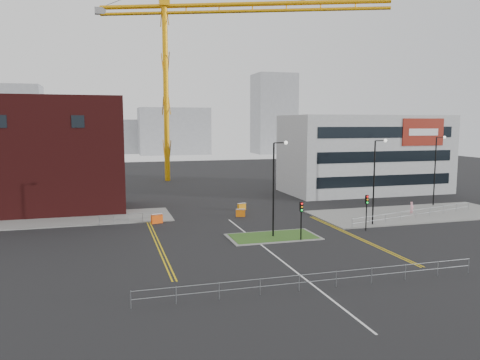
% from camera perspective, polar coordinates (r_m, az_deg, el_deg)
% --- Properties ---
extents(ground, '(200.00, 200.00, 0.00)m').
position_cam_1_polar(ground, '(37.19, 5.42, -10.02)').
color(ground, black).
rests_on(ground, ground).
extents(pavement_left, '(28.00, 8.00, 0.12)m').
position_cam_1_polar(pavement_left, '(56.53, -22.82, -4.58)').
color(pavement_left, slate).
rests_on(pavement_left, ground).
extents(pavement_right, '(24.00, 10.00, 0.12)m').
position_cam_1_polar(pavement_right, '(59.71, 20.35, -3.87)').
color(pavement_right, slate).
rests_on(pavement_right, ground).
extents(island_kerb, '(8.60, 4.60, 0.08)m').
position_cam_1_polar(island_kerb, '(45.08, 4.05, -6.92)').
color(island_kerb, slate).
rests_on(island_kerb, ground).
extents(grass_island, '(8.00, 4.00, 0.12)m').
position_cam_1_polar(grass_island, '(45.07, 4.05, -6.89)').
color(grass_island, '#274B19').
rests_on(grass_island, ground).
extents(brick_building, '(24.20, 10.07, 14.24)m').
position_cam_1_polar(brick_building, '(61.98, -25.21, 2.61)').
color(brick_building, '#461111').
rests_on(brick_building, ground).
extents(office_block, '(25.00, 12.20, 12.00)m').
position_cam_1_polar(office_block, '(76.06, 14.95, 3.09)').
color(office_block, '#A2A4A7').
rests_on(office_block, ground).
extents(tower_crane, '(49.69, 20.32, 35.83)m').
position_cam_1_polar(tower_crane, '(88.59, -5.22, 16.02)').
color(tower_crane, orange).
rests_on(tower_crane, ground).
extents(streetlamp_island, '(1.46, 0.36, 9.18)m').
position_cam_1_polar(streetlamp_island, '(44.17, 4.38, -0.11)').
color(streetlamp_island, black).
rests_on(streetlamp_island, ground).
extents(streetlamp_right_near, '(1.46, 0.36, 9.18)m').
position_cam_1_polar(streetlamp_right_near, '(51.30, 16.24, 0.62)').
color(streetlamp_right_near, black).
rests_on(streetlamp_right_near, ground).
extents(streetlamp_right_far, '(1.46, 0.36, 9.18)m').
position_cam_1_polar(streetlamp_right_far, '(65.93, 22.84, 1.70)').
color(streetlamp_right_far, black).
rests_on(streetlamp_right_far, ground).
extents(traffic_light_island, '(0.28, 0.33, 3.65)m').
position_cam_1_polar(traffic_light_island, '(43.43, 7.49, -4.08)').
color(traffic_light_island, black).
rests_on(traffic_light_island, ground).
extents(traffic_light_right, '(0.28, 0.33, 3.65)m').
position_cam_1_polar(traffic_light_right, '(48.83, 15.19, -3.03)').
color(traffic_light_right, black).
rests_on(traffic_light_right, ground).
extents(railing_front, '(24.05, 0.05, 1.10)m').
position_cam_1_polar(railing_front, '(31.72, 9.49, -11.62)').
color(railing_front, gray).
rests_on(railing_front, ground).
extents(railing_left, '(6.05, 0.05, 1.10)m').
position_cam_1_polar(railing_left, '(52.10, -13.47, -4.40)').
color(railing_left, gray).
rests_on(railing_left, ground).
extents(railing_right, '(19.05, 5.05, 1.10)m').
position_cam_1_polar(railing_right, '(56.73, 20.65, -3.70)').
color(railing_right, gray).
rests_on(railing_right, ground).
extents(centre_line, '(0.15, 30.00, 0.01)m').
position_cam_1_polar(centre_line, '(38.98, 4.33, -9.20)').
color(centre_line, silver).
rests_on(centre_line, ground).
extents(yellow_left_a, '(0.12, 24.00, 0.01)m').
position_cam_1_polar(yellow_left_a, '(44.60, -10.37, -7.21)').
color(yellow_left_a, gold).
rests_on(yellow_left_a, ground).
extents(yellow_left_b, '(0.12, 24.00, 0.01)m').
position_cam_1_polar(yellow_left_b, '(44.63, -9.98, -7.19)').
color(yellow_left_b, gold).
rests_on(yellow_left_b, ground).
extents(yellow_right_a, '(0.12, 20.00, 0.01)m').
position_cam_1_polar(yellow_right_a, '(46.43, 13.70, -6.73)').
color(yellow_right_a, gold).
rests_on(yellow_right_a, ground).
extents(yellow_right_b, '(0.12, 20.00, 0.01)m').
position_cam_1_polar(yellow_right_b, '(46.58, 14.03, -6.70)').
color(yellow_right_b, gold).
rests_on(yellow_right_b, ground).
extents(skyline_a, '(18.00, 12.00, 22.00)m').
position_cam_1_polar(skyline_a, '(155.40, -26.21, 6.32)').
color(skyline_a, gray).
rests_on(skyline_a, ground).
extents(skyline_b, '(24.00, 12.00, 16.00)m').
position_cam_1_polar(skyline_b, '(164.72, -8.05, 5.92)').
color(skyline_b, gray).
rests_on(skyline_b, ground).
extents(skyline_c, '(14.00, 12.00, 28.00)m').
position_cam_1_polar(skyline_c, '(168.44, 4.15, 8.03)').
color(skyline_c, gray).
rests_on(skyline_c, ground).
extents(skyline_d, '(30.00, 12.00, 12.00)m').
position_cam_1_polar(skyline_d, '(173.21, -14.44, 5.16)').
color(skyline_d, gray).
rests_on(skyline_d, ground).
extents(pedestrian, '(0.68, 0.56, 1.59)m').
position_cam_1_polar(pedestrian, '(58.96, 20.20, -3.28)').
color(pedestrian, '#F8A1B1').
rests_on(pedestrian, ground).
extents(barrier_left, '(1.29, 0.74, 1.03)m').
position_cam_1_polar(barrier_left, '(51.70, -10.10, -4.61)').
color(barrier_left, '#FC540E').
rests_on(barrier_left, ground).
extents(barrier_mid, '(1.13, 0.66, 0.90)m').
position_cam_1_polar(barrier_mid, '(58.42, 0.21, -3.24)').
color(barrier_mid, orange).
rests_on(barrier_mid, ground).
extents(barrier_right, '(1.12, 0.59, 0.90)m').
position_cam_1_polar(barrier_right, '(54.52, 0.06, -3.98)').
color(barrier_right, '#D8630C').
rests_on(barrier_right, ground).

